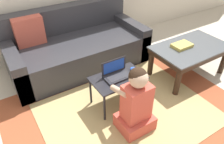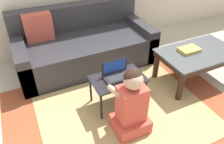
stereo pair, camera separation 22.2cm
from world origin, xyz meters
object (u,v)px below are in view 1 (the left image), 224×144
Objects in this scene: computer_mouse at (134,69)px; book_on_table at (182,45)px; laptop_desk at (118,81)px; couch at (76,47)px; coffee_table at (190,51)px; person_seated at (136,104)px; laptop at (117,74)px.

book_on_table reaches higher than computer_mouse.
computer_mouse is at bearing 3.89° from laptop_desk.
couch is 1.92× the size of coffee_table.
computer_mouse reaches higher than laptop_desk.
couch reaches higher than computer_mouse.
person_seated is 1.14m from book_on_table.
person_seated is (-0.01, -1.41, 0.06)m from couch.
coffee_table is 1.68× the size of laptop_desk.
laptop is at bearing 92.94° from laptop_desk.
coffee_table is 1.11m from laptop.
couch is 1.41m from person_seated.
couch is 1.01m from laptop.
laptop is 1.00m from book_on_table.
coffee_table reaches higher than laptop_desk.
couch is 20.11× the size of computer_mouse.
laptop is at bearing -87.58° from couch.
laptop_desk is 0.39m from person_seated.
couch is 2.56× the size of person_seated.
person_seated is at bearing -97.94° from laptop_desk.
couch reaches higher than laptop.
person_seated is 2.91× the size of book_on_table.
laptop is at bearing -178.48° from book_on_table.
laptop_desk is 2.31× the size of book_on_table.
couch is at bearing 89.56° from person_seated.
person_seated reaches higher than laptop_desk.
laptop is at bearing 178.05° from computer_mouse.
coffee_table is at bearing -1.64° from laptop.
couch is at bearing 104.53° from computer_mouse.
laptop is 0.42m from person_seated.
couch reaches higher than laptop_desk.
couch is 1.05m from computer_mouse.
couch is 1.02m from laptop_desk.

